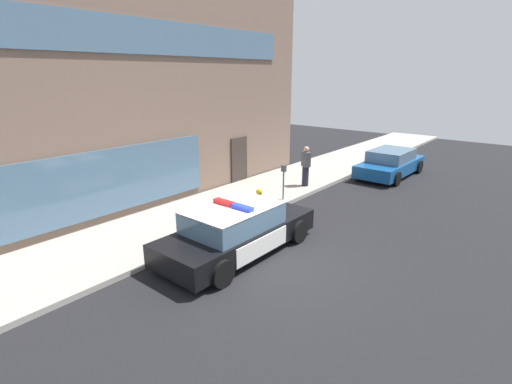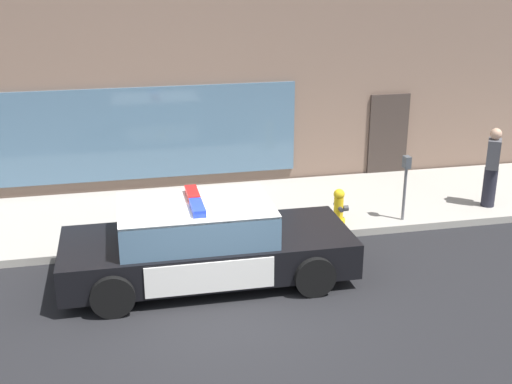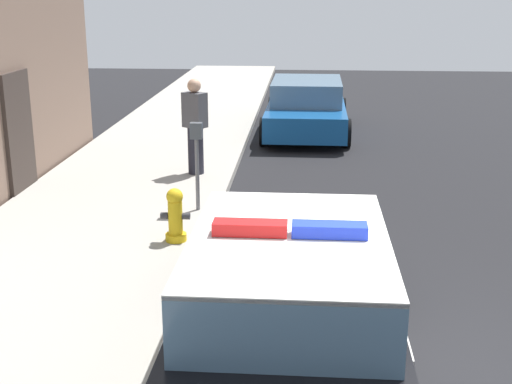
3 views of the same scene
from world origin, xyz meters
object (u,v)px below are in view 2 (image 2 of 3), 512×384
police_cruiser (204,243)px  fire_hydrant (339,207)px  pedestrian_on_sidewalk (492,167)px  parking_meter (406,176)px

police_cruiser → fire_hydrant: (2.92, 1.57, -0.18)m
police_cruiser → pedestrian_on_sidewalk: (6.39, 1.83, 0.33)m
fire_hydrant → pedestrian_on_sidewalk: size_ratio=0.42×
police_cruiser → pedestrian_on_sidewalk: bearing=16.4°
police_cruiser → fire_hydrant: size_ratio=6.67×
pedestrian_on_sidewalk → parking_meter: bearing=41.6°
fire_hydrant → parking_meter: 1.47m
pedestrian_on_sidewalk → parking_meter: size_ratio=1.28×
pedestrian_on_sidewalk → parking_meter: (-2.12, -0.36, 0.07)m
pedestrian_on_sidewalk → parking_meter: 2.15m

